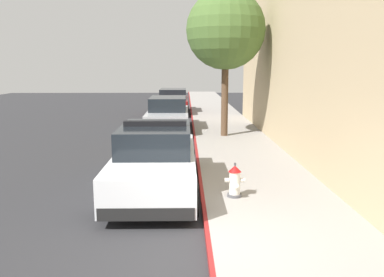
% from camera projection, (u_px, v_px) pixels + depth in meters
% --- Properties ---
extents(ground_plane, '(31.77, 60.00, 0.20)m').
position_uv_depth(ground_plane, '(85.00, 143.00, 16.05)').
color(ground_plane, '#2B2B2D').
extents(sidewalk_pavement, '(2.94, 60.00, 0.13)m').
position_uv_depth(sidewalk_pavement, '(232.00, 138.00, 16.12)').
color(sidewalk_pavement, gray).
rests_on(sidewalk_pavement, ground).
extents(curb_painted_edge, '(0.08, 60.00, 0.13)m').
position_uv_depth(curb_painted_edge, '(195.00, 138.00, 16.10)').
color(curb_painted_edge, maroon).
rests_on(curb_painted_edge, ground).
extents(police_cruiser, '(1.94, 4.84, 1.68)m').
position_uv_depth(police_cruiser, '(156.00, 160.00, 9.41)').
color(police_cruiser, white).
rests_on(police_cruiser, ground).
extents(parked_car_silver_ahead, '(1.94, 4.84, 1.56)m').
position_uv_depth(parked_car_silver_ahead, '(168.00, 115.00, 18.31)').
color(parked_car_silver_ahead, '#B2B5BA').
rests_on(parked_car_silver_ahead, ground).
extents(parked_car_dark_far, '(1.94, 4.84, 1.56)m').
position_uv_depth(parked_car_dark_far, '(173.00, 102.00, 25.22)').
color(parked_car_dark_far, maroon).
rests_on(parked_car_dark_far, ground).
extents(fire_hydrant, '(0.44, 0.40, 0.76)m').
position_uv_depth(fire_hydrant, '(235.00, 181.00, 8.60)').
color(fire_hydrant, '#4C4C51').
rests_on(fire_hydrant, sidewalk_pavement).
extents(street_tree, '(3.14, 3.14, 5.83)m').
position_uv_depth(street_tree, '(226.00, 30.00, 15.63)').
color(street_tree, brown).
rests_on(street_tree, sidewalk_pavement).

